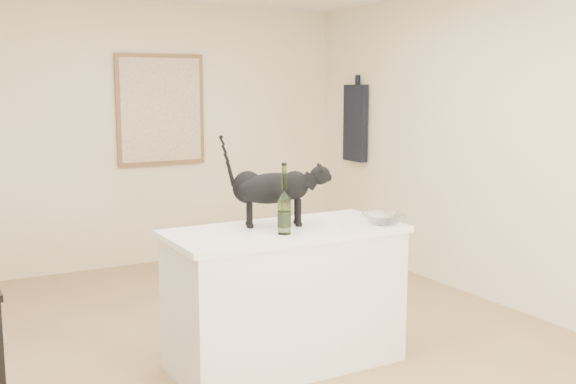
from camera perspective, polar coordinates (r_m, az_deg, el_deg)
The scene contains 11 objects.
floor at distance 4.72m, azimuth -2.55°, elevation -13.46°, with size 5.50×5.50×0.00m, color #A28556.
wall_back at distance 6.95m, azimuth -12.88°, elevation 4.57°, with size 4.50×4.50×0.00m, color beige.
wall_right at distance 5.76m, azimuth 17.84°, elevation 3.53°, with size 5.50×5.50×0.00m, color beige.
island_base at distance 4.45m, azimuth -0.25°, elevation -8.95°, with size 1.44×0.67×0.86m, color white.
island_top at distance 4.33m, azimuth -0.26°, elevation -3.28°, with size 1.50×0.70×0.04m, color white.
artwork_frame at distance 7.00m, azimuth -10.51°, elevation 6.72°, with size 0.90×0.03×1.10m, color brown.
artwork_canvas at distance 6.99m, azimuth -10.47°, elevation 6.72°, with size 0.82×0.00×1.02m, color beige.
hanging_garment at distance 7.27m, azimuth 5.62°, elevation 5.71°, with size 0.08×0.34×0.80m, color black.
black_cat at distance 4.36m, azimuth -1.34°, elevation -0.02°, with size 0.62×0.19×0.44m, color black, non-canonical shape.
wine_bottle at distance 4.12m, azimuth -0.31°, elevation -0.92°, with size 0.08×0.08×0.38m, color #2C5321.
glass_bowl at distance 4.50m, azimuth 7.97°, elevation -2.21°, with size 0.27×0.27×0.07m, color white.
Camera 1 is at (-1.95, -3.91, 1.79)m, focal length 42.82 mm.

